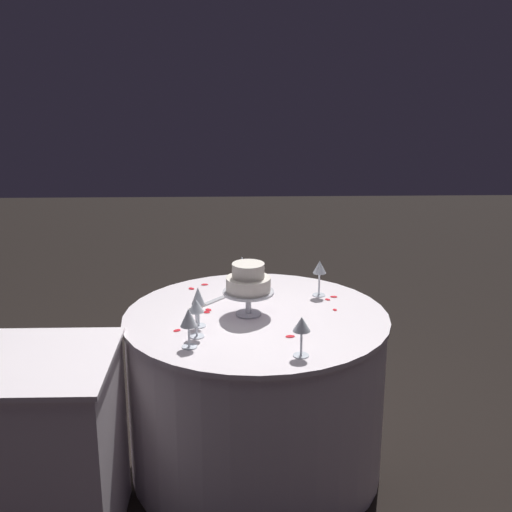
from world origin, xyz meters
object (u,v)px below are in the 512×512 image
decorative_arch (260,150)px  wine_glass_1 (198,298)px  tiered_cake (248,282)px  cake_knife (211,302)px  side_table (42,451)px  wine_glass_3 (242,265)px  wine_glass_2 (302,326)px  wine_glass_5 (196,308)px  main_table (256,393)px  wine_glass_0 (320,269)px  wine_glass_4 (189,319)px

decorative_arch → wine_glass_1: bearing=-60.4°
tiered_cake → cake_knife: (0.17, -0.15, -0.14)m
side_table → wine_glass_3: size_ratio=4.86×
wine_glass_1 → wine_glass_2: bearing=143.2°
wine_glass_2 → cake_knife: 0.68m
wine_glass_1 → wine_glass_5: (0.00, 0.11, -0.00)m
main_table → wine_glass_5: wine_glass_5 is taller
side_table → tiered_cake: tiered_cake is taller
side_table → wine_glass_0: bearing=-148.4°
tiered_cake → wine_glass_2: tiered_cake is taller
decorative_arch → wine_glass_2: size_ratio=15.17×
main_table → wine_glass_3: size_ratio=7.26×
wine_glass_1 → wine_glass_4: 0.21m
wine_glass_2 → wine_glass_5: 0.44m
decorative_arch → cake_knife: 1.07m
decorative_arch → tiered_cake: 0.84m
wine_glass_0 → wine_glass_4: 0.80m
main_table → wine_glass_3: (0.06, -0.35, 0.49)m
wine_glass_4 → wine_glass_0: bearing=-135.0°
wine_glass_1 → wine_glass_2: 0.50m
decorative_arch → tiered_cake: size_ratio=10.29×
wine_glass_4 → decorative_arch: bearing=141.2°
side_table → cake_knife: size_ratio=3.22×
wine_glass_1 → wine_glass_3: bearing=-111.6°
side_table → wine_glass_5: (-0.59, -0.23, 0.49)m
tiered_cake → wine_glass_5: bearing=47.8°
wine_glass_5 → wine_glass_2: bearing=154.5°
side_table → wine_glass_2: size_ratio=4.89×
wine_glass_2 → cake_knife: size_ratio=0.66×
decorative_arch → cake_knife: bearing=-73.8°
decorative_arch → wine_glass_3: 1.11m
tiered_cake → wine_glass_2: size_ratio=1.48×
wine_glass_4 → cake_knife: bearing=-97.6°
decorative_arch → main_table: size_ratio=2.08×
side_table → wine_glass_4: wine_glass_4 is taller
wine_glass_4 → wine_glass_3: bearing=-107.2°
decorative_arch → wine_glass_2: decorative_arch is taller
decorative_arch → wine_glass_0: 1.06m
main_table → wine_glass_4: 0.64m
main_table → wine_glass_5: 0.60m
wine_glass_2 → wine_glass_5: (0.40, -0.19, 0.00)m
wine_glass_2 → wine_glass_3: bearing=-74.3°
wine_glass_2 → wine_glass_3: wine_glass_3 is taller
decorative_arch → cake_knife: decorative_arch is taller
cake_knife → wine_glass_2: bearing=122.3°
side_table → wine_glass_1: wine_glass_1 is taller
wine_glass_1 → wine_glass_2: size_ratio=1.08×
decorative_arch → wine_glass_4: bearing=-38.8°
wine_glass_5 → wine_glass_1: bearing=-90.9°
wine_glass_1 → wine_glass_4: bearing=83.2°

